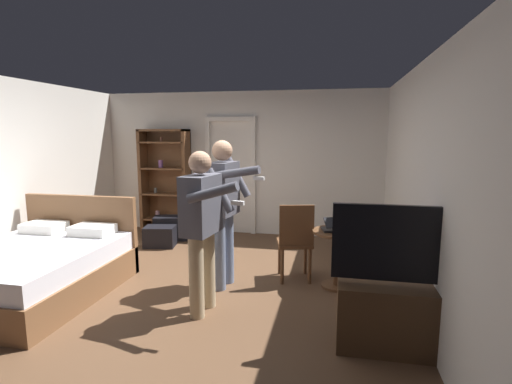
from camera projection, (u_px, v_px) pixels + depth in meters
The scene contains 15 objects.
ground_plane at pixel (187, 288), 4.64m from camera, with size 5.84×5.84×0.00m, color brown.
wall_back at pixel (240, 163), 7.07m from camera, with size 5.34×0.12×2.58m, color silver.
wall_right at pixel (425, 188), 3.92m from camera, with size 0.12×5.55×2.58m, color silver.
doorway_frame at pixel (231, 167), 7.03m from camera, with size 0.93×0.08×2.13m.
bed at pixel (36, 268), 4.42m from camera, with size 1.60×1.93×1.02m.
bookshelf at pixel (166, 177), 7.16m from camera, with size 0.92×0.32×1.91m.
tv_flatscreen at pixel (396, 307), 3.26m from camera, with size 1.10×0.40×1.27m.
side_table at pixel (338, 249), 4.59m from camera, with size 0.61×0.61×0.70m.
laptop at pixel (337, 227), 4.51m from camera, with size 0.39×0.39×0.17m.
bottle_on_table at pixel (351, 224), 4.44m from camera, with size 0.06×0.06×0.24m.
wooden_chair at pixel (295, 239), 4.77m from camera, with size 0.51×0.51×0.99m.
person_blue_shirt at pixel (202, 220), 3.87m from camera, with size 0.69×0.69×1.67m.
person_striped_shirt at pixel (224, 203), 4.54m from camera, with size 0.72×0.66×1.76m.
suitcase_dark at pixel (172, 228), 6.70m from camera, with size 0.60×0.32×0.41m, color black.
suitcase_small at pixel (160, 236), 6.29m from camera, with size 0.49×0.34×0.34m, color black.
Camera 1 is at (1.70, -4.15, 1.85)m, focal length 27.01 mm.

